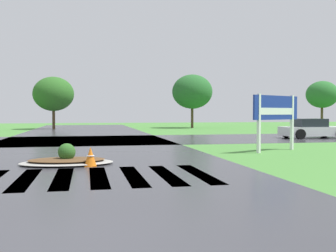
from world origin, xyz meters
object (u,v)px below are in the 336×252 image
estate_billboard (276,111)px  traffic_cone (90,157)px  median_island (67,160)px  car_silver_hatch (312,129)px

estate_billboard → traffic_cone: estate_billboard is taller
median_island → traffic_cone: median_island is taller
median_island → car_silver_hatch: bearing=34.6°
estate_billboard → car_silver_hatch: size_ratio=0.66×
estate_billboard → car_silver_hatch: 10.05m
car_silver_hatch → traffic_cone: bearing=-141.3°
estate_billboard → traffic_cone: (-7.91, -3.38, -1.44)m
traffic_cone → estate_billboard: bearing=23.1°
car_silver_hatch → traffic_cone: size_ratio=6.81×
median_island → estate_billboard: bearing=17.4°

